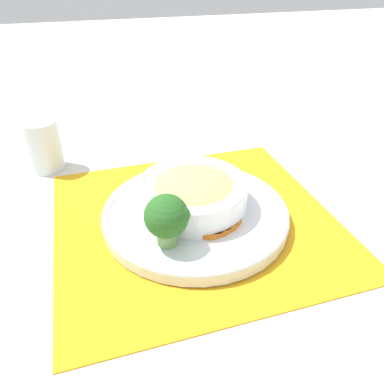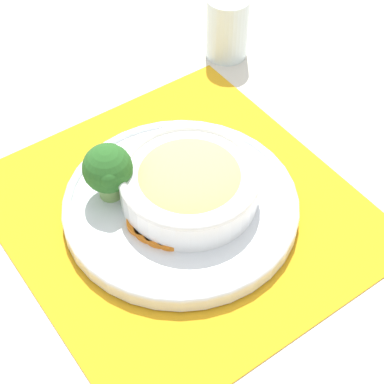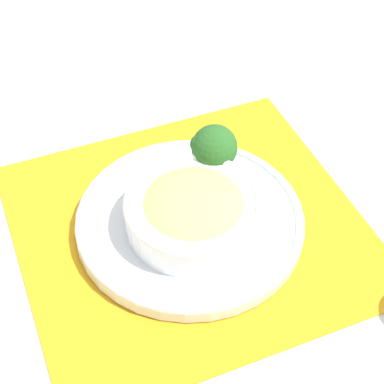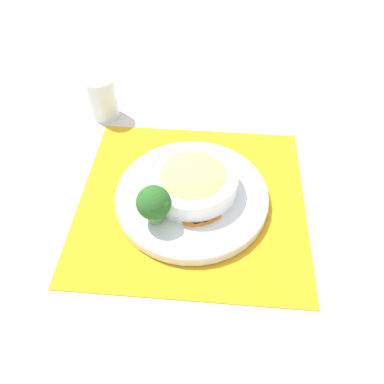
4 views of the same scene
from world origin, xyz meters
name	(u,v)px [view 2 (image 2 of 4)]	position (x,y,z in m)	size (l,w,h in m)	color
ground_plane	(181,212)	(0.00, 0.00, 0.00)	(4.00, 4.00, 0.00)	beige
placemat	(181,211)	(0.00, 0.00, 0.00)	(0.43, 0.41, 0.00)	orange
plate	(181,204)	(0.00, 0.00, 0.02)	(0.28, 0.28, 0.02)	silver
bowl	(191,184)	(0.00, -0.01, 0.05)	(0.17, 0.17, 0.05)	white
broccoli_floret	(108,170)	(0.06, 0.06, 0.06)	(0.06, 0.06, 0.07)	#759E51
carrot_slice_near	(146,222)	(-0.01, 0.05, 0.02)	(0.04, 0.04, 0.01)	orange
carrot_slice_middle	(153,227)	(-0.02, 0.05, 0.02)	(0.04, 0.04, 0.01)	orange
carrot_slice_far	(162,231)	(-0.03, 0.04, 0.02)	(0.04, 0.04, 0.01)	orange
carrot_slice_extra	(172,234)	(-0.04, 0.04, 0.02)	(0.04, 0.04, 0.01)	orange
water_glass	(227,30)	(0.23, -0.23, 0.04)	(0.06, 0.06, 0.10)	silver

